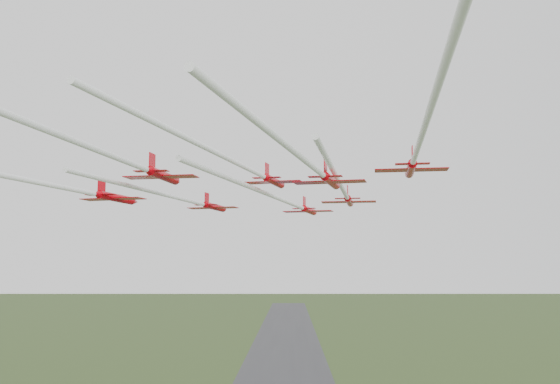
{
  "coord_description": "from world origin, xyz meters",
  "views": [
    {
      "loc": [
        2.56,
        -102.4,
        42.89
      ],
      "look_at": [
        0.9,
        -4.56,
        54.66
      ],
      "focal_mm": 40.0,
      "sensor_mm": 36.0,
      "label": 1
    }
  ],
  "objects_px": {
    "jet_row3_right": "(417,148)",
    "jet_row4_right": "(312,166)",
    "jet_row3_mid": "(244,166)",
    "jet_row4_left": "(101,151)",
    "jet_row2_right": "(344,191)",
    "jet_row2_left": "(189,201)",
    "jet_lead": "(287,202)",
    "jet_row3_left": "(54,186)"
  },
  "relations": [
    {
      "from": "jet_lead",
      "to": "jet_row3_right",
      "type": "bearing_deg",
      "value": -53.9
    },
    {
      "from": "jet_row3_right",
      "to": "jet_lead",
      "type": "bearing_deg",
      "value": 120.05
    },
    {
      "from": "jet_row3_right",
      "to": "jet_row3_mid",
      "type": "bearing_deg",
      "value": 170.16
    },
    {
      "from": "jet_row3_right",
      "to": "jet_row4_right",
      "type": "bearing_deg",
      "value": -142.4
    },
    {
      "from": "jet_row3_mid",
      "to": "jet_row4_left",
      "type": "bearing_deg",
      "value": -115.99
    },
    {
      "from": "jet_row2_right",
      "to": "jet_row3_right",
      "type": "relative_size",
      "value": 0.97
    },
    {
      "from": "jet_row4_right",
      "to": "jet_row2_right",
      "type": "bearing_deg",
      "value": 92.09
    },
    {
      "from": "jet_lead",
      "to": "jet_row2_right",
      "type": "xyz_separation_m",
      "value": [
        8.44,
        -14.39,
        0.07
      ]
    },
    {
      "from": "jet_row2_right",
      "to": "jet_row4_left",
      "type": "bearing_deg",
      "value": -121.68
    },
    {
      "from": "jet_row3_right",
      "to": "jet_row4_right",
      "type": "relative_size",
      "value": 1.27
    },
    {
      "from": "jet_lead",
      "to": "jet_row2_left",
      "type": "xyz_separation_m",
      "value": [
        -15.16,
        -9.08,
        -0.77
      ]
    },
    {
      "from": "jet_row2_left",
      "to": "jet_row4_right",
      "type": "xyz_separation_m",
      "value": [
        18.02,
        -34.28,
        -0.23
      ]
    },
    {
      "from": "jet_row3_mid",
      "to": "jet_row4_left",
      "type": "distance_m",
      "value": 20.08
    },
    {
      "from": "jet_lead",
      "to": "jet_row4_left",
      "type": "relative_size",
      "value": 1.03
    },
    {
      "from": "jet_row3_mid",
      "to": "jet_row2_right",
      "type": "bearing_deg",
      "value": 63.35
    },
    {
      "from": "jet_row2_right",
      "to": "jet_row4_left",
      "type": "distance_m",
      "value": 40.81
    },
    {
      "from": "jet_row3_left",
      "to": "jet_row4_right",
      "type": "height_order",
      "value": "jet_row3_left"
    },
    {
      "from": "jet_lead",
      "to": "jet_row4_left",
      "type": "bearing_deg",
      "value": -97.26
    },
    {
      "from": "jet_row2_right",
      "to": "jet_row4_right",
      "type": "relative_size",
      "value": 1.23
    },
    {
      "from": "jet_lead",
      "to": "jet_row4_left",
      "type": "xyz_separation_m",
      "value": [
        -17.81,
        -45.63,
        0.18
      ]
    },
    {
      "from": "jet_row2_left",
      "to": "jet_row3_mid",
      "type": "height_order",
      "value": "jet_row3_mid"
    },
    {
      "from": "jet_row2_left",
      "to": "jet_row3_right",
      "type": "relative_size",
      "value": 0.78
    },
    {
      "from": "jet_lead",
      "to": "jet_row4_right",
      "type": "height_order",
      "value": "jet_lead"
    },
    {
      "from": "jet_row3_left",
      "to": "jet_row2_right",
      "type": "bearing_deg",
      "value": 30.72
    },
    {
      "from": "jet_row3_mid",
      "to": "jet_row4_left",
      "type": "xyz_separation_m",
      "value": [
        -12.81,
        -15.43,
        -0.96
      ]
    },
    {
      "from": "jet_row2_right",
      "to": "jet_row3_left",
      "type": "height_order",
      "value": "jet_row2_right"
    },
    {
      "from": "jet_row3_right",
      "to": "jet_row4_right",
      "type": "xyz_separation_m",
      "value": [
        -11.94,
        -6.78,
        -3.09
      ]
    },
    {
      "from": "jet_row2_left",
      "to": "jet_row3_left",
      "type": "height_order",
      "value": "jet_row3_left"
    },
    {
      "from": "jet_lead",
      "to": "jet_row3_left",
      "type": "relative_size",
      "value": 1.09
    },
    {
      "from": "jet_lead",
      "to": "jet_row2_left",
      "type": "bearing_deg",
      "value": -134.99
    },
    {
      "from": "jet_row2_left",
      "to": "jet_row4_left",
      "type": "height_order",
      "value": "jet_row4_left"
    },
    {
      "from": "jet_row3_mid",
      "to": "jet_row3_right",
      "type": "xyz_separation_m",
      "value": [
        19.81,
        -6.38,
        0.95
      ]
    },
    {
      "from": "jet_lead",
      "to": "jet_row3_right",
      "type": "distance_m",
      "value": 39.52
    },
    {
      "from": "jet_row3_left",
      "to": "jet_row4_left",
      "type": "distance_m",
      "value": 23.71
    },
    {
      "from": "jet_row2_right",
      "to": "jet_row2_left",
      "type": "bearing_deg",
      "value": 175.69
    },
    {
      "from": "jet_lead",
      "to": "jet_row2_left",
      "type": "relative_size",
      "value": 1.39
    },
    {
      "from": "jet_row3_left",
      "to": "jet_row4_left",
      "type": "xyz_separation_m",
      "value": [
        12.21,
        -20.31,
        0.7
      ]
    },
    {
      "from": "jet_lead",
      "to": "jet_row4_left",
      "type": "distance_m",
      "value": 48.99
    },
    {
      "from": "jet_lead",
      "to": "jet_row4_left",
      "type": "height_order",
      "value": "jet_row4_left"
    },
    {
      "from": "jet_row2_left",
      "to": "jet_row4_left",
      "type": "xyz_separation_m",
      "value": [
        -2.66,
        -36.55,
        0.95
      ]
    },
    {
      "from": "jet_row2_left",
      "to": "jet_row3_right",
      "type": "bearing_deg",
      "value": -28.16
    },
    {
      "from": "jet_row2_left",
      "to": "jet_row3_mid",
      "type": "relative_size",
      "value": 0.87
    }
  ]
}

